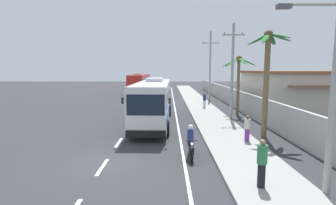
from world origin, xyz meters
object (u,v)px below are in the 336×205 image
coach_bus_foreground (155,100)px  roadside_building (305,92)px  pedestrian_midwalk (205,100)px  utility_pole_mid (233,70)px  motorcycle_beside_bus (191,145)px  coach_bus_far_lane (140,83)px  pedestrian_near_kerb (263,162)px  palm_second (239,72)px  palm_nearest (268,67)px  pedestrian_far_walk (248,128)px  utility_pole_nearest (335,68)px  utility_pole_far (211,65)px

coach_bus_foreground → roadside_building: 15.56m
pedestrian_midwalk → utility_pole_mid: size_ratio=0.20×
motorcycle_beside_bus → coach_bus_far_lane: bearing=100.6°
pedestrian_near_kerb → palm_second: palm_second is taller
pedestrian_midwalk → palm_nearest: palm_nearest is taller
motorcycle_beside_bus → pedestrian_far_walk: bearing=35.2°
palm_second → roadside_building: 7.26m
pedestrian_midwalk → utility_pole_mid: (1.47, -6.14, 3.30)m
utility_pole_mid → roadside_building: 9.08m
utility_pole_mid → utility_pole_nearest: bearing=-90.3°
utility_pole_mid → roadside_building: utility_pole_mid is taller
pedestrian_midwalk → utility_pole_far: bearing=-170.0°
coach_bus_foreground → utility_pole_nearest: 14.22m
motorcycle_beside_bus → palm_second: bearing=65.5°
coach_bus_far_lane → motorcycle_beside_bus: coach_bus_far_lane is taller
motorcycle_beside_bus → pedestrian_midwalk: pedestrian_midwalk is taller
coach_bus_foreground → utility_pole_far: utility_pole_far is taller
palm_second → coach_bus_foreground: bearing=-154.0°
pedestrian_midwalk → utility_pole_mid: bearing=36.6°
utility_pole_mid → roadside_building: size_ratio=0.75×
utility_pole_mid → roadside_building: bearing=23.2°
pedestrian_midwalk → palm_second: size_ratio=0.29×
coach_bus_far_lane → roadside_building: (18.66, -19.73, 0.21)m
utility_pole_mid → utility_pole_far: (0.31, 13.73, 0.68)m
pedestrian_near_kerb → palm_second: size_ratio=0.31×
pedestrian_near_kerb → utility_pole_mid: bearing=-25.8°
roadside_building → coach_bus_foreground: bearing=-161.8°
utility_pole_nearest → motorcycle_beside_bus: bearing=137.5°
coach_bus_foreground → utility_pole_mid: utility_pole_mid is taller
palm_second → roadside_building: (6.91, 1.02, -1.98)m
motorcycle_beside_bus → roadside_building: bearing=46.7°
coach_bus_far_lane → roadside_building: bearing=-46.6°
coach_bus_foreground → palm_nearest: 9.05m
coach_bus_foreground → pedestrian_near_kerb: 12.77m
palm_nearest → pedestrian_far_walk: bearing=-138.2°
pedestrian_near_kerb → palm_second: 16.37m
coach_bus_far_lane → motorcycle_beside_bus: bearing=-79.4°
pedestrian_far_walk → coach_bus_foreground: bearing=112.2°
coach_bus_foreground → utility_pole_nearest: utility_pole_nearest is taller
pedestrian_near_kerb → motorcycle_beside_bus: bearing=16.1°
pedestrian_near_kerb → utility_pole_nearest: utility_pole_nearest is taller
motorcycle_beside_bus → utility_pole_nearest: size_ratio=0.24×
utility_pole_nearest → pedestrian_midwalk: bearing=94.0°
pedestrian_near_kerb → pedestrian_far_walk: pedestrian_near_kerb is taller
coach_bus_foreground → pedestrian_near_kerb: coach_bus_foreground is taller
coach_bus_foreground → pedestrian_midwalk: size_ratio=7.32×
coach_bus_far_lane → roadside_building: size_ratio=1.01×
pedestrian_midwalk → utility_pole_mid: 7.13m
coach_bus_foreground → utility_pole_far: size_ratio=1.26×
utility_pole_mid → utility_pole_far: 13.75m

